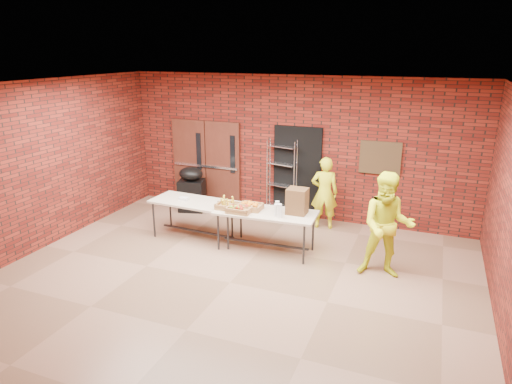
% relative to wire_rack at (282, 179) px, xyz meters
% --- Properties ---
extents(room, '(8.08, 7.08, 3.28)m').
position_rel_wire_rack_xyz_m(room, '(0.22, -3.32, 0.70)').
color(room, brown).
rests_on(room, ground).
extents(double_doors, '(1.78, 0.12, 2.10)m').
position_rel_wire_rack_xyz_m(double_doors, '(-1.98, 0.12, 0.15)').
color(double_doors, '#4D2116').
rests_on(double_doors, room).
extents(dark_doorway, '(1.10, 0.06, 2.10)m').
position_rel_wire_rack_xyz_m(dark_doorway, '(0.32, 0.14, 0.15)').
color(dark_doorway, black).
rests_on(dark_doorway, room).
extents(bronze_plaque, '(0.85, 0.04, 0.70)m').
position_rel_wire_rack_xyz_m(bronze_plaque, '(2.12, 0.13, 0.65)').
color(bronze_plaque, '#402B19').
rests_on(bronze_plaque, room).
extents(wire_rack, '(0.69, 0.36, 1.80)m').
position_rel_wire_rack_xyz_m(wire_rack, '(0.00, 0.00, 0.00)').
color(wire_rack, '#B9BAC1').
rests_on(wire_rack, room).
extents(table_left, '(1.93, 0.89, 0.78)m').
position_rel_wire_rack_xyz_m(table_left, '(-1.21, -1.80, -0.19)').
color(table_left, '#B9A68D').
rests_on(table_left, room).
extents(table_right, '(1.96, 0.90, 0.79)m').
position_rel_wire_rack_xyz_m(table_right, '(0.31, -1.88, -0.18)').
color(table_right, '#B9A68D').
rests_on(table_right, room).
extents(basket_bananas, '(0.44, 0.34, 0.14)m').
position_rel_wire_rack_xyz_m(basket_bananas, '(-0.41, -1.98, -0.05)').
color(basket_bananas, olive).
rests_on(basket_bananas, table_right).
extents(basket_oranges, '(0.44, 0.34, 0.14)m').
position_rel_wire_rack_xyz_m(basket_oranges, '(-0.00, -1.87, -0.05)').
color(basket_oranges, olive).
rests_on(basket_oranges, table_right).
extents(basket_apples, '(0.45, 0.35, 0.14)m').
position_rel_wire_rack_xyz_m(basket_apples, '(-0.13, -2.09, -0.05)').
color(basket_apples, olive).
rests_on(basket_apples, table_right).
extents(muffin_tray, '(0.37, 0.37, 0.09)m').
position_rel_wire_rack_xyz_m(muffin_tray, '(-0.57, -1.80, -0.08)').
color(muffin_tray, '#164C14').
rests_on(muffin_tray, table_left).
extents(napkin_box, '(0.19, 0.12, 0.06)m').
position_rel_wire_rack_xyz_m(napkin_box, '(-1.49, -1.83, -0.09)').
color(napkin_box, silver).
rests_on(napkin_box, table_left).
extents(coffee_dispenser, '(0.37, 0.33, 0.48)m').
position_rel_wire_rack_xyz_m(coffee_dispenser, '(0.89, -1.75, 0.13)').
color(coffee_dispenser, brown).
rests_on(coffee_dispenser, table_right).
extents(cup_stack_front, '(0.08, 0.08, 0.23)m').
position_rel_wire_rack_xyz_m(cup_stack_front, '(0.57, -2.02, 0.00)').
color(cup_stack_front, silver).
rests_on(cup_stack_front, table_right).
extents(cup_stack_mid, '(0.09, 0.09, 0.26)m').
position_rel_wire_rack_xyz_m(cup_stack_mid, '(0.66, -2.08, 0.02)').
color(cup_stack_mid, silver).
rests_on(cup_stack_mid, table_right).
extents(cup_stack_back, '(0.08, 0.08, 0.24)m').
position_rel_wire_rack_xyz_m(cup_stack_back, '(0.54, -1.88, 0.01)').
color(cup_stack_back, silver).
rests_on(cup_stack_back, table_right).
extents(covered_grill, '(0.70, 0.63, 1.07)m').
position_rel_wire_rack_xyz_m(covered_grill, '(-2.12, -0.40, -0.36)').
color(covered_grill, black).
rests_on(covered_grill, room).
extents(volunteer_woman, '(0.64, 0.49, 1.57)m').
position_rel_wire_rack_xyz_m(volunteer_woman, '(1.07, -0.31, -0.11)').
color(volunteer_woman, yellow).
rests_on(volunteer_woman, room).
extents(volunteer_man, '(0.97, 0.80, 1.83)m').
position_rel_wire_rack_xyz_m(volunteer_man, '(2.56, -2.10, 0.01)').
color(volunteer_man, yellow).
rests_on(volunteer_man, room).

